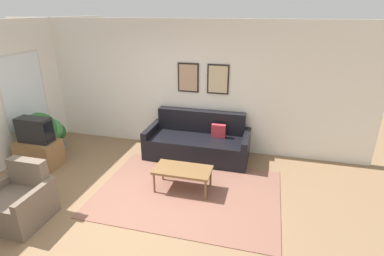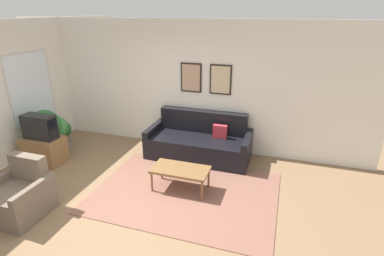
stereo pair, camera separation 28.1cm
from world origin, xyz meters
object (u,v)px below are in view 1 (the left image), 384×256
(couch, at_px, (198,142))
(coffee_table, at_px, (183,171))
(potted_plant_tall, at_px, (40,130))
(tv, at_px, (35,130))
(armchair, at_px, (20,202))

(couch, xyz_separation_m, coffee_table, (0.05, -1.29, 0.05))
(coffee_table, height_order, potted_plant_tall, potted_plant_tall)
(potted_plant_tall, bearing_deg, tv, -68.42)
(couch, xyz_separation_m, tv, (-2.86, -1.19, 0.45))
(armchair, bearing_deg, coffee_table, 24.79)
(tv, relative_size, armchair, 0.76)
(couch, bearing_deg, tv, -157.49)
(tv, distance_m, potted_plant_tall, 0.24)
(coffee_table, bearing_deg, armchair, -146.93)
(coffee_table, distance_m, armchair, 2.44)
(couch, bearing_deg, coffee_table, -87.63)
(coffee_table, relative_size, armchair, 1.12)
(armchair, distance_m, potted_plant_tall, 1.94)
(coffee_table, xyz_separation_m, potted_plant_tall, (-3.00, 0.32, 0.30))
(couch, distance_m, armchair, 3.29)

